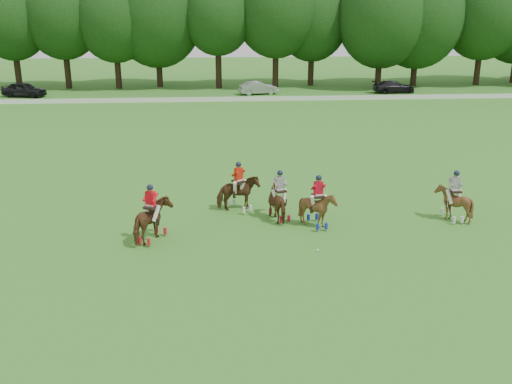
{
  "coord_description": "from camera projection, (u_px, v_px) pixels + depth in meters",
  "views": [
    {
      "loc": [
        -0.77,
        -19.33,
        9.11
      ],
      "look_at": [
        1.01,
        4.2,
        1.4
      ],
      "focal_mm": 40.0,
      "sensor_mm": 36.0,
      "label": 1
    }
  ],
  "objects": [
    {
      "name": "polo_red_c",
      "position": [
        318.0,
        208.0,
        24.5
      ],
      "size": [
        1.52,
        1.66,
        2.32
      ],
      "color": "#4B2B14",
      "rests_on": "ground"
    },
    {
      "name": "car_right",
      "position": [
        394.0,
        87.0,
        62.65
      ],
      "size": [
        4.7,
        2.2,
        1.33
      ],
      "primitive_type": "imported",
      "rotation": [
        0.0,
        0.0,
        1.65
      ],
      "color": "black",
      "rests_on": "ground"
    },
    {
      "name": "ground",
      "position": [
        238.0,
        263.0,
        21.21
      ],
      "size": [
        180.0,
        180.0,
        0.0
      ],
      "primitive_type": "plane",
      "color": "#2B7020",
      "rests_on": "ground"
    },
    {
      "name": "boundary_rail",
      "position": [
        221.0,
        99.0,
        57.16
      ],
      "size": [
        120.0,
        0.1,
        0.44
      ],
      "primitive_type": "cube",
      "color": "white",
      "rests_on": "ground"
    },
    {
      "name": "car_mid",
      "position": [
        258.0,
        88.0,
        61.58
      ],
      "size": [
        4.37,
        2.27,
        1.37
      ],
      "primitive_type": "imported",
      "rotation": [
        0.0,
        0.0,
        1.78
      ],
      "color": "#A1A1A6",
      "rests_on": "ground"
    },
    {
      "name": "polo_red_b",
      "position": [
        239.0,
        193.0,
        26.44
      ],
      "size": [
        2.14,
        2.1,
        2.34
      ],
      "color": "#4B2B14",
      "rests_on": "ground"
    },
    {
      "name": "polo_stripe_a",
      "position": [
        280.0,
        202.0,
        25.34
      ],
      "size": [
        1.39,
        2.03,
        2.28
      ],
      "color": "#4B2B14",
      "rests_on": "ground"
    },
    {
      "name": "polo_red_a",
      "position": [
        152.0,
        221.0,
        22.98
      ],
      "size": [
        1.72,
        2.21,
        2.4
      ],
      "color": "#4B2B14",
      "rests_on": "ground"
    },
    {
      "name": "tree_line",
      "position": [
        220.0,
        14.0,
        64.21
      ],
      "size": [
        117.98,
        14.32,
        14.75
      ],
      "color": "black",
      "rests_on": "ground"
    },
    {
      "name": "car_left",
      "position": [
        24.0,
        90.0,
        59.78
      ],
      "size": [
        4.89,
        2.98,
        1.55
      ],
      "primitive_type": "imported",
      "rotation": [
        0.0,
        0.0,
        1.3
      ],
      "color": "black",
      "rests_on": "ground"
    },
    {
      "name": "polo_ball",
      "position": [
        317.0,
        250.0,
        22.22
      ],
      "size": [
        0.09,
        0.09,
        0.09
      ],
      "primitive_type": "sphere",
      "color": "white",
      "rests_on": "ground"
    },
    {
      "name": "polo_stripe_b",
      "position": [
        453.0,
        203.0,
        25.26
      ],
      "size": [
        1.36,
        1.51,
        2.29
      ],
      "color": "#4B2B14",
      "rests_on": "ground"
    }
  ]
}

